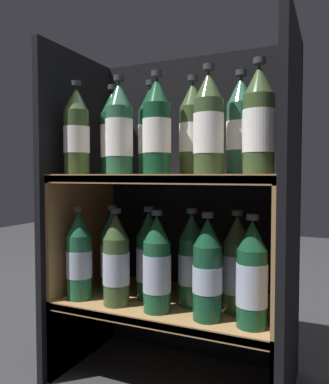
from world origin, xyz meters
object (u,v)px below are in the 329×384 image
bottle_upper_back_1 (151,133)px  bottle_lower_back_2 (192,262)px  bottle_lower_front_2 (155,266)px  bottle_lower_front_3 (207,271)px  bottle_upper_front_3 (209,127)px  bottle_upper_front_4 (259,124)px  bottle_upper_front_1 (119,132)px  bottle_lower_back_1 (149,258)px  bottle_lower_back_0 (113,254)px  bottle_upper_back_0 (113,136)px  bottle_lower_front_1 (116,262)px  bottle_lower_front_0 (79,258)px  bottle_upper_front_2 (156,129)px  bottle_lower_front_4 (252,277)px  bottle_lower_back_3 (237,267)px  bottle_upper_front_0 (77,134)px  bottle_upper_back_3 (241,129)px  bottle_upper_back_2 (193,131)px

bottle_upper_back_1 → bottle_lower_back_2: size_ratio=1.00×
bottle_lower_front_2 → bottle_lower_front_3: (0.14, 0.00, 0.00)m
bottle_upper_front_3 → bottle_upper_front_4: size_ratio=1.00×
bottle_upper_front_1 → bottle_lower_back_1: bottle_upper_front_1 is taller
bottle_lower_back_0 → bottle_upper_front_4: bearing=-10.4°
bottle_upper_back_0 → bottle_lower_front_1: (0.06, -0.08, -0.36)m
bottle_upper_front_4 → bottle_lower_front_0: bottle_upper_front_4 is taller
bottle_lower_front_0 → bottle_lower_back_2: (0.32, 0.08, -0.00)m
bottle_upper_front_3 → bottle_lower_front_3: 0.36m
bottle_lower_front_1 → bottle_lower_front_2: same height
bottle_lower_front_1 → bottle_upper_front_2: bearing=0.0°
bottle_upper_front_3 → bottle_lower_front_0: bearing=180.0°
bottle_upper_back_1 → bottle_lower_back_1: 0.36m
bottle_upper_front_2 → bottle_upper_front_4: bearing=0.0°
bottle_lower_front_4 → bottle_lower_back_3: size_ratio=1.00×
bottle_upper_front_2 → bottle_lower_front_2: 0.36m
bottle_lower_front_2 → bottle_lower_back_0: 0.20m
bottle_upper_front_4 → bottle_lower_front_3: size_ratio=1.00×
bottle_upper_front_0 → bottle_lower_front_2: bottle_upper_front_0 is taller
bottle_upper_front_3 → bottle_lower_back_3: (0.05, 0.08, -0.36)m
bottle_upper_front_4 → bottle_lower_back_0: bottle_upper_front_4 is taller
bottle_lower_front_4 → bottle_upper_back_0: bearing=169.2°
bottle_lower_front_1 → bottle_lower_front_0: bearing=180.0°
bottle_upper_front_4 → bottle_lower_front_0: 0.63m
bottle_upper_front_1 → bottle_lower_back_3: (0.31, 0.08, -0.36)m
bottle_lower_front_1 → bottle_lower_front_2: size_ratio=1.00×
bottle_lower_front_0 → bottle_lower_back_0: (0.06, 0.08, -0.00)m
bottle_upper_front_4 → bottle_lower_front_0: bearing=-180.0°
bottle_upper_back_0 → bottle_lower_front_4: size_ratio=1.00×
bottle_upper_front_0 → bottle_lower_back_0: bearing=50.5°
bottle_upper_front_4 → bottle_lower_back_1: 0.49m
bottle_upper_front_0 → bottle_upper_back_3: 0.47m
bottle_lower_front_3 → bottle_lower_back_0: 0.34m
bottle_lower_back_2 → bottle_lower_back_0: bearing=180.0°
bottle_upper_front_1 → bottle_upper_back_1: bearing=55.7°
bottle_upper_front_2 → bottle_lower_back_3: size_ratio=1.00×
bottle_lower_front_3 → bottle_upper_front_3: bearing=0.0°
bottle_lower_front_2 → bottle_lower_front_1: bearing=180.0°
bottle_upper_back_2 → bottle_lower_front_2: bottle_upper_back_2 is taller
bottle_upper_back_3 → bottle_upper_back_0: bearing=180.0°
bottle_lower_front_2 → bottle_lower_back_1: bearing=126.2°
bottle_upper_front_2 → bottle_lower_back_3: 0.42m
bottle_upper_front_1 → bottle_upper_back_2: (0.18, 0.08, 0.00)m
bottle_lower_front_2 → bottle_lower_back_1: (-0.06, 0.08, 0.00)m
bottle_lower_front_1 → bottle_lower_front_2: bearing=0.0°
bottle_lower_front_2 → bottle_lower_front_4: 0.25m
bottle_lower_front_0 → bottle_upper_back_1: bearing=23.0°
bottle_upper_front_2 → bottle_lower_front_4: bottle_upper_front_2 is taller
bottle_lower_front_0 → bottle_lower_back_3: 0.45m
bottle_upper_front_1 → bottle_upper_back_2: same height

